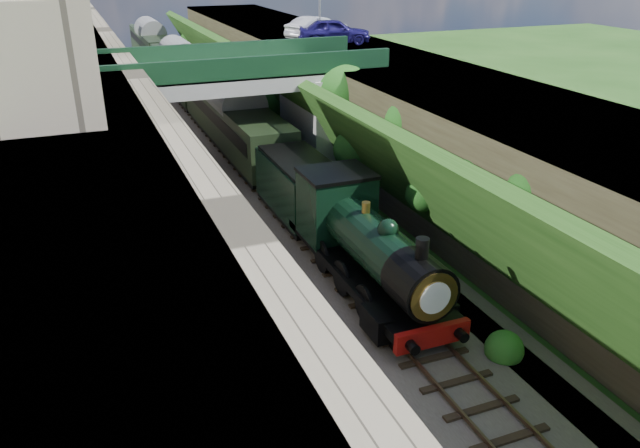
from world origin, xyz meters
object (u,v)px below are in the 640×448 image
Objects in this scene: tree at (342,96)px; locomotive at (367,247)px; car_silver at (317,28)px; road_bridge at (247,105)px; tender at (300,191)px; car_blue at (334,31)px.

locomotive is at bearing -109.65° from tree.
locomotive is (-7.75, -24.71, -5.17)m from car_silver.
car_silver is at bearing 75.23° from tree.
road_bridge is 8.55m from tender.
tender is (-4.71, -5.84, -3.03)m from tree.
tender is at bearing 169.09° from car_blue.
tree is 1.34× the size of car_silver.
car_blue is 17.70m from tender.
tree is 0.65× the size of locomotive.
car_blue is (3.31, 8.95, 2.46)m from tree.
road_bridge is at bearing 116.27° from car_silver.
car_silver is 26.41m from locomotive.
tender is (-8.03, -14.79, -5.48)m from car_blue.
car_silver is 0.48× the size of locomotive.
tree is 1.10× the size of tender.
car_blue reaches higher than locomotive.
car_silver is (-0.28, 2.56, -0.04)m from car_blue.
tree is (4.97, -2.35, 0.57)m from road_bridge.
road_bridge reaches higher than tree.
car_silver reaches higher than road_bridge.
car_silver is at bearing 65.93° from tender.
road_bridge is 12.52m from car_silver.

